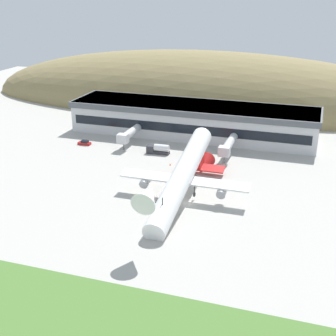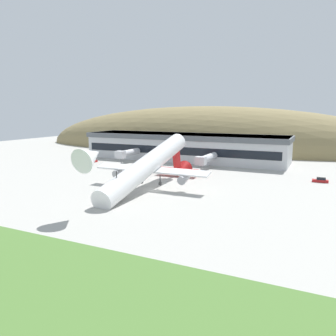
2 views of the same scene
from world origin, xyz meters
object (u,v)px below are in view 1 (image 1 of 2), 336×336
object	(u,v)px
terminal_building	(193,118)
service_car_0	(85,143)
traffic_cone_0	(170,164)
cargo_airplane	(182,177)
jetway_0	(129,134)
jetway_1	(228,145)
traffic_cone_1	(161,174)
fuel_truck	(158,149)

from	to	relation	value
terminal_building	service_car_0	bearing A→B (deg)	-144.93
traffic_cone_0	service_car_0	bearing A→B (deg)	164.62
cargo_airplane	jetway_0	bearing A→B (deg)	129.55
jetway_1	traffic_cone_1	world-z (taller)	jetway_1
jetway_0	terminal_building	bearing A→B (deg)	46.81
terminal_building	traffic_cone_1	distance (m)	40.36
cargo_airplane	terminal_building	bearing A→B (deg)	102.62
service_car_0	cargo_airplane	bearing A→B (deg)	-35.53
terminal_building	service_car_0	distance (m)	39.23
terminal_building	service_car_0	size ratio (longest dim) A/B	19.91
service_car_0	traffic_cone_0	bearing A→B (deg)	-15.38
jetway_0	cargo_airplane	world-z (taller)	cargo_airplane
jetway_1	traffic_cone_0	size ratio (longest dim) A/B	28.78
jetway_0	fuel_truck	distance (m)	13.19
traffic_cone_1	jetway_0	bearing A→B (deg)	131.11
jetway_0	jetway_1	xyz separation A→B (m)	(33.82, -1.03, 0.00)
jetway_1	service_car_0	distance (m)	48.65
jetway_0	cargo_airplane	size ratio (longest dim) A/B	0.27
service_car_0	traffic_cone_0	distance (m)	34.67
cargo_airplane	fuel_truck	distance (m)	35.35
traffic_cone_1	fuel_truck	bearing A→B (deg)	111.84
service_car_0	terminal_building	bearing A→B (deg)	35.07
terminal_building	traffic_cone_0	xyz separation A→B (m)	(1.66, -31.50, -6.01)
jetway_1	cargo_airplane	size ratio (longest dim) A/B	0.31
cargo_airplane	traffic_cone_0	distance (m)	25.05
jetway_1	traffic_cone_1	xyz separation A→B (m)	(-14.96, -20.57, -3.71)
jetway_1	traffic_cone_0	bearing A→B (deg)	-140.92
jetway_1	traffic_cone_1	distance (m)	25.71
service_car_0	fuel_truck	distance (m)	26.71
jetway_1	traffic_cone_0	xyz separation A→B (m)	(-15.01, -12.19, -3.71)
cargo_airplane	service_car_0	distance (m)	54.06
traffic_cone_0	jetway_1	bearing A→B (deg)	39.08
traffic_cone_0	traffic_cone_1	size ratio (longest dim) A/B	1.00
jetway_1	fuel_truck	world-z (taller)	jetway_1
traffic_cone_0	traffic_cone_1	world-z (taller)	same
service_car_0	jetway_1	bearing A→B (deg)	3.54
service_car_0	jetway_0	bearing A→B (deg)	15.43
terminal_building	jetway_0	xyz separation A→B (m)	(-17.15, -18.27, -2.30)
cargo_airplane	service_car_0	xyz separation A→B (m)	(-43.76, 31.25, -5.50)
terminal_building	fuel_truck	distance (m)	23.99
terminal_building	traffic_cone_1	size ratio (longest dim) A/B	150.62
terminal_building	traffic_cone_0	bearing A→B (deg)	-86.98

